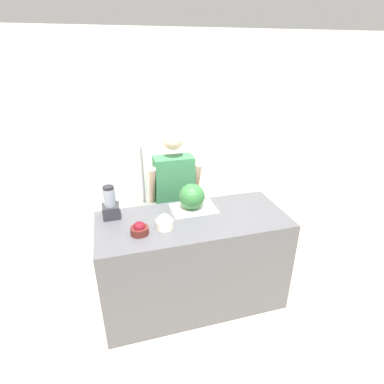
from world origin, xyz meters
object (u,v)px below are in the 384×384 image
Objects in this scene: person at (175,200)px; bowl_cream at (165,222)px; refrigerator at (122,178)px; watermelon at (192,196)px; bowl_cherries at (139,229)px; blender at (110,205)px.

bowl_cream is (-0.25, -0.76, 0.18)m from person.
watermelon is at bearing -61.94° from refrigerator.
bowl_cream is (0.22, 0.04, 0.01)m from bowl_cherries.
refrigerator is at bearing 92.52° from bowl_cherries.
watermelon is (0.59, -1.11, 0.19)m from refrigerator.
blender is (-0.21, 0.35, 0.08)m from bowl_cherries.
watermelon is at bearing 28.99° from bowl_cherries.
bowl_cherries is 0.50× the size of blender.
person is 0.86m from blender.
watermelon is 0.80× the size of blender.
watermelon reaches higher than bowl_cream.
bowl_cherries is at bearing -87.48° from refrigerator.
blender is (-0.74, 0.05, -0.01)m from watermelon.
bowl_cherries is at bearing -58.64° from blender.
bowl_cream is (-0.31, -0.26, -0.08)m from watermelon.
refrigerator is 11.88× the size of bowl_cherries.
bowl_cherries is at bearing -170.79° from bowl_cream.
person is 0.83m from bowl_cream.
refrigerator is 5.88× the size of blender.
bowl_cherries is 0.22m from bowl_cream.
blender is (-0.15, -1.06, 0.18)m from refrigerator.
person reaches higher than blender.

